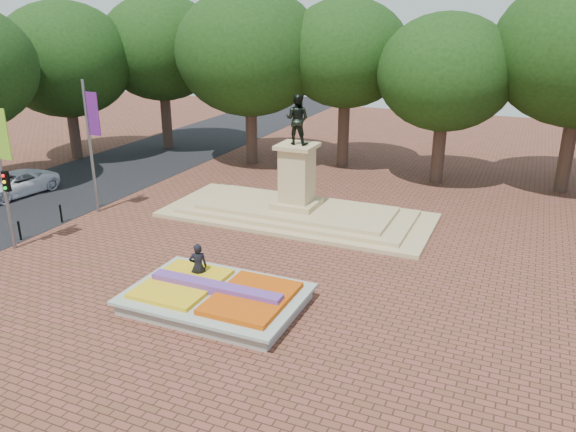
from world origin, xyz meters
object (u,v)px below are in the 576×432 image
(van, at_px, (14,184))
(pedestrian, at_px, (198,266))
(monument, at_px, (297,201))
(flower_bed, at_px, (217,297))

(van, xyz_separation_m, pedestrian, (16.29, -5.86, 0.25))
(monument, xyz_separation_m, pedestrian, (-0.32, -9.05, 0.06))
(monument, height_order, van, monument)
(monument, height_order, pedestrian, monument)
(flower_bed, height_order, pedestrian, pedestrian)
(flower_bed, distance_m, pedestrian, 1.74)
(flower_bed, relative_size, monument, 0.45)
(van, relative_size, pedestrian, 2.63)
(flower_bed, bearing_deg, monument, 95.87)
(flower_bed, xyz_separation_m, pedestrian, (-1.35, 0.95, 0.56))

